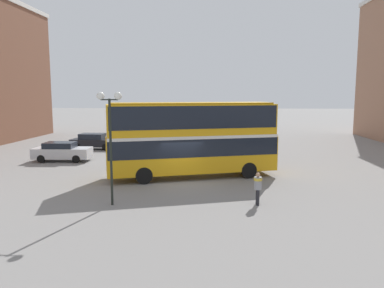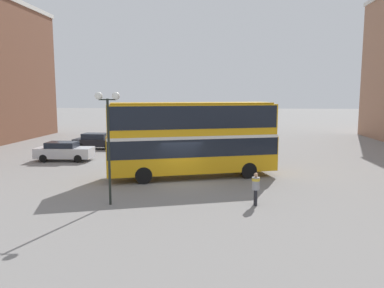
{
  "view_description": "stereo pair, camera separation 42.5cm",
  "coord_description": "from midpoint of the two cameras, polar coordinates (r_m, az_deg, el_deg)",
  "views": [
    {
      "loc": [
        2.01,
        -22.47,
        5.42
      ],
      "look_at": [
        0.46,
        1.55,
        2.19
      ],
      "focal_mm": 35.0,
      "sensor_mm": 36.0,
      "label": 1
    },
    {
      "loc": [
        2.44,
        -22.44,
        5.42
      ],
      "look_at": [
        0.46,
        1.55,
        2.19
      ],
      "focal_mm": 35.0,
      "sensor_mm": 36.0,
      "label": 2
    }
  ],
  "objects": [
    {
      "name": "ground_plane",
      "position": [
        23.2,
        -0.94,
        -5.88
      ],
      "size": [
        240.0,
        240.0,
        0.0
      ],
      "primitive_type": "plane",
      "color": "gray"
    },
    {
      "name": "double_decker_bus",
      "position": [
        24.2,
        0.51,
        1.4
      ],
      "size": [
        11.19,
        5.68,
        4.88
      ],
      "rotation": [
        0.0,
        0.0,
        0.3
      ],
      "color": "gold",
      "rests_on": "ground_plane"
    },
    {
      "name": "pedestrian_foreground",
      "position": [
        18.65,
        10.34,
        -6.24
      ],
      "size": [
        0.41,
        0.41,
        1.62
      ],
      "rotation": [
        0.0,
        0.0,
        3.18
      ],
      "color": "#232328",
      "rests_on": "ground_plane"
    },
    {
      "name": "parked_car_kerb_near",
      "position": [
        38.27,
        -14.02,
        0.45
      ],
      "size": [
        4.55,
        1.96,
        1.54
      ],
      "rotation": [
        0.0,
        0.0,
        -0.03
      ],
      "color": "black",
      "rests_on": "ground_plane"
    },
    {
      "name": "parked_car_kerb_far",
      "position": [
        32.18,
        -18.56,
        -1.03
      ],
      "size": [
        4.59,
        2.03,
        1.55
      ],
      "rotation": [
        0.0,
        0.0,
        0.04
      ],
      "color": "silver",
      "rests_on": "ground_plane"
    },
    {
      "name": "street_lamp_twin_globe",
      "position": [
        18.36,
        -12.03,
        3.58
      ],
      "size": [
        1.21,
        0.37,
        5.52
      ],
      "color": "black",
      "rests_on": "ground_plane"
    }
  ]
}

